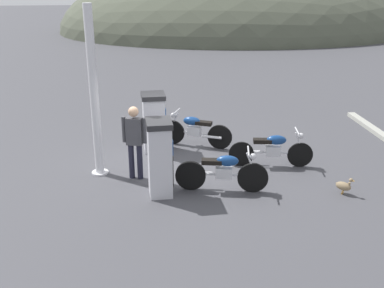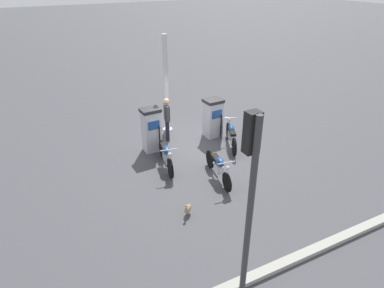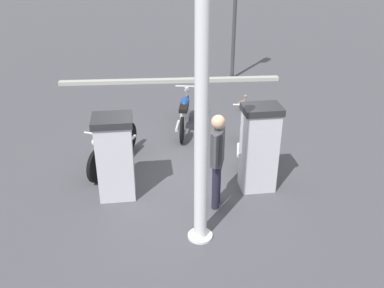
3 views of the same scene
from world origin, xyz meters
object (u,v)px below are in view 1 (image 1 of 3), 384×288
Objects in this scene: fuel_pump_near at (160,157)px; canopy_support_pole at (94,97)px; motorcycle_far_pump at (195,130)px; wandering_duck at (344,186)px; motorcycle_near_pump at (223,171)px; fuel_pump_far at (154,122)px; attendant_person at (135,138)px; motorcycle_extra at (272,148)px.

canopy_support_pole reaches higher than fuel_pump_near.
motorcycle_far_pump is 4.47× the size of wandering_duck.
motorcycle_near_pump is at bearing -25.03° from canopy_support_pole.
canopy_support_pole reaches higher than fuel_pump_far.
motorcycle_near_pump is at bearing -25.49° from attendant_person.
motorcycle_near_pump is 4.79× the size of wandering_duck.
motorcycle_extra is 1.18× the size of attendant_person.
fuel_pump_far is 5.09m from wandering_duck.
motorcycle_near_pump is 1.88m from motorcycle_extra.
motorcycle_far_pump is at bearing 94.95° from motorcycle_near_pump.
attendant_person is 0.44× the size of canopy_support_pole.
fuel_pump_far is (0.00, 2.62, -0.05)m from fuel_pump_near.
canopy_support_pole is at bearing 154.97° from motorcycle_near_pump.
attendant_person is at bearing -175.09° from motorcycle_extra.
fuel_pump_far is at bearing 44.96° from canopy_support_pole.
attendant_person is (-1.88, 0.90, 0.54)m from motorcycle_near_pump.
motorcycle_near_pump is 2.82m from motorcycle_far_pump.
fuel_pump_far is at bearing -172.53° from motorcycle_far_pump.
fuel_pump_near is at bearing -58.85° from attendant_person.
motorcycle_far_pump is 2.57m from attendant_person.
wandering_duck is at bearing -11.01° from motorcycle_near_pump.
canopy_support_pole is at bearing 161.47° from wandering_duck.
wandering_duck is (3.94, -3.16, -0.60)m from fuel_pump_far.
fuel_pump_near reaches higher than motorcycle_near_pump.
motorcycle_far_pump reaches higher than motorcycle_extra.
fuel_pump_far is at bearing 90.00° from fuel_pump_near.
fuel_pump_far is 2.24m from canopy_support_pole.
fuel_pump_near is at bearing 172.19° from wandering_duck.
motorcycle_far_pump is at bearing 136.44° from motorcycle_extra.
fuel_pump_far is 1.18m from motorcycle_far_pump.
fuel_pump_near is 0.81× the size of motorcycle_extra.
motorcycle_near_pump is 0.98× the size of motorcycle_extra.
motorcycle_near_pump is 2.64m from wandering_duck.
motorcycle_near_pump is 1.15× the size of attendant_person.
attendant_person is at bearing -130.60° from motorcycle_far_pump.
wandering_duck is at bearing -56.65° from motorcycle_extra.
fuel_pump_far is 3.01m from motorcycle_near_pump.
motorcycle_extra is at bearing -43.56° from motorcycle_far_pump.
motorcycle_far_pump is (1.12, 0.15, -0.32)m from fuel_pump_far.
attendant_person reaches higher than wandering_duck.
fuel_pump_near is 1.02m from attendant_person.
motorcycle_extra is at bearing 38.96° from motorcycle_near_pump.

